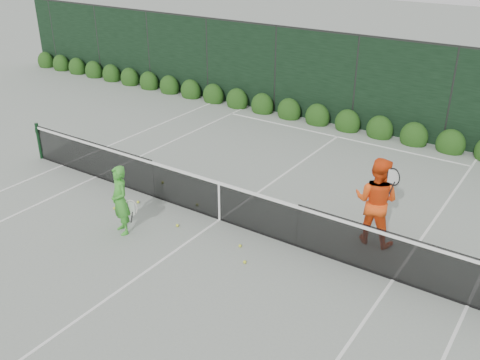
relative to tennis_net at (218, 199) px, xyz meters
The scene contains 8 objects.
ground 0.53m from the tennis_net, ahead, with size 80.00×80.00×0.00m, color gray.
tennis_net is the anchor object (origin of this frame).
player_woman 2.18m from the tennis_net, 131.53° to the right, with size 0.68×0.58×1.57m.
player_man 3.47m from the tennis_net, 18.82° to the left, with size 0.98×0.75×1.94m.
court_lines 0.53m from the tennis_net, ahead, with size 11.03×23.83×0.01m.
windscreen_fence 2.88m from the tennis_net, 89.49° to the right, with size 32.00×21.07×3.06m.
hedge_row 7.16m from the tennis_net, 89.80° to the left, with size 31.66×0.65×0.94m.
tennis_balls 1.05m from the tennis_net, 150.98° to the right, with size 3.89×1.89×0.07m.
Camera 1 is at (6.39, -8.60, 6.18)m, focal length 40.00 mm.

